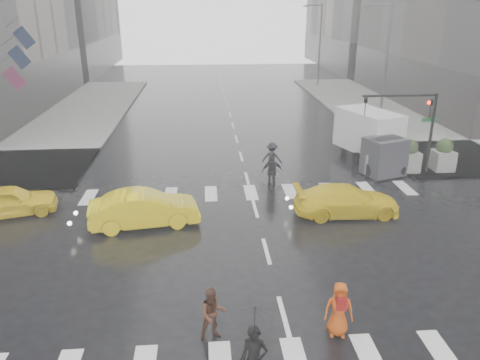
{
  "coord_description": "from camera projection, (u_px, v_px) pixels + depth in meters",
  "views": [
    {
      "loc": [
        -2.26,
        -15.67,
        8.85
      ],
      "look_at": [
        -0.86,
        2.0,
        2.19
      ],
      "focal_mm": 35.0,
      "sensor_mm": 36.0,
      "label": 1
    }
  ],
  "objects": [
    {
      "name": "ground",
      "position": [
        266.0,
        251.0,
        17.91
      ],
      "size": [
        120.0,
        120.0,
        0.0
      ],
      "primitive_type": "plane",
      "color": "black",
      "rests_on": "ground"
    },
    {
      "name": "road_markings",
      "position": [
        266.0,
        251.0,
        17.9
      ],
      "size": [
        18.0,
        48.0,
        0.01
      ],
      "primitive_type": null,
      "color": "silver",
      "rests_on": "ground"
    },
    {
      "name": "traffic_signal_pole",
      "position": [
        415.0,
        117.0,
        24.91
      ],
      "size": [
        4.45,
        0.42,
        4.5
      ],
      "color": "black",
      "rests_on": "ground"
    },
    {
      "name": "street_lamp_near",
      "position": [
        384.0,
        62.0,
        33.77
      ],
      "size": [
        2.15,
        0.22,
        9.0
      ],
      "color": "#59595B",
      "rests_on": "ground"
    },
    {
      "name": "street_lamp_far",
      "position": [
        319.0,
        42.0,
        52.43
      ],
      "size": [
        2.15,
        0.22,
        9.0
      ],
      "color": "#59595B",
      "rests_on": "ground"
    },
    {
      "name": "planter_west",
      "position": [
        373.0,
        157.0,
        25.73
      ],
      "size": [
        1.1,
        1.1,
        1.8
      ],
      "color": "slate",
      "rests_on": "ground"
    },
    {
      "name": "planter_mid",
      "position": [
        408.0,
        156.0,
        25.88
      ],
      "size": [
        1.1,
        1.1,
        1.8
      ],
      "color": "slate",
      "rests_on": "ground"
    },
    {
      "name": "planter_east",
      "position": [
        443.0,
        155.0,
        26.02
      ],
      "size": [
        1.1,
        1.1,
        1.8
      ],
      "color": "slate",
      "rests_on": "ground"
    },
    {
      "name": "flag_cluster",
      "position": [
        15.0,
        55.0,
        32.07
      ],
      "size": [
        2.87,
        3.06,
        4.69
      ],
      "color": "#59595B",
      "rests_on": "ground"
    },
    {
      "name": "pedestrian_black",
      "position": [
        254.0,
        337.0,
        10.92
      ],
      "size": [
        1.11,
        1.12,
        2.43
      ],
      "rotation": [
        0.0,
        0.0,
        -0.16
      ],
      "color": "black",
      "rests_on": "ground"
    },
    {
      "name": "pedestrian_brown",
      "position": [
        213.0,
        314.0,
        13.0
      ],
      "size": [
        0.87,
        0.74,
        1.58
      ],
      "primitive_type": "imported",
      "rotation": [
        0.0,
        0.0,
        0.2
      ],
      "color": "#442618",
      "rests_on": "ground"
    },
    {
      "name": "pedestrian_orange",
      "position": [
        339.0,
        309.0,
        13.13
      ],
      "size": [
        0.89,
        0.65,
        1.66
      ],
      "rotation": [
        0.0,
        0.0,
        -0.16
      ],
      "color": "#C0430D",
      "rests_on": "ground"
    },
    {
      "name": "pedestrian_far_a",
      "position": [
        272.0,
        171.0,
        23.81
      ],
      "size": [
        1.08,
        0.68,
        1.81
      ],
      "primitive_type": "imported",
      "rotation": [
        0.0,
        0.0,
        3.18
      ],
      "color": "black",
      "rests_on": "ground"
    },
    {
      "name": "pedestrian_far_b",
      "position": [
        272.0,
        158.0,
        25.85
      ],
      "size": [
        1.31,
        1.01,
        1.79
      ],
      "primitive_type": "imported",
      "rotation": [
        0.0,
        0.0,
        2.77
      ],
      "color": "black",
      "rests_on": "ground"
    },
    {
      "name": "taxi_front",
      "position": [
        9.0,
        201.0,
        20.75
      ],
      "size": [
        4.33,
        2.69,
        1.37
      ],
      "primitive_type": "imported",
      "rotation": [
        0.0,
        0.0,
        1.86
      ],
      "color": "yellow",
      "rests_on": "ground"
    },
    {
      "name": "taxi_mid",
      "position": [
        144.0,
        209.0,
        19.77
      ],
      "size": [
        4.79,
        2.31,
        1.51
      ],
      "primitive_type": "imported",
      "rotation": [
        0.0,
        0.0,
        1.73
      ],
      "color": "yellow",
      "rests_on": "ground"
    },
    {
      "name": "taxi_rear",
      "position": [
        347.0,
        200.0,
        20.82
      ],
      "size": [
        4.14,
        1.93,
        1.36
      ],
      "primitive_type": "imported",
      "rotation": [
        0.0,
        0.0,
        1.56
      ],
      "color": "yellow",
      "rests_on": "ground"
    },
    {
      "name": "box_truck",
      "position": [
        372.0,
        138.0,
        27.2
      ],
      "size": [
        2.12,
        5.64,
        3.0
      ],
      "rotation": [
        0.0,
        0.0,
        0.34
      ],
      "color": "silver",
      "rests_on": "ground"
    }
  ]
}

